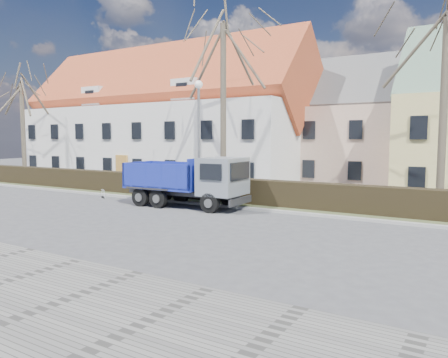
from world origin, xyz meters
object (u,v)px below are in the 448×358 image
Objects in this scene: dump_truck at (182,181)px; parked_car_a at (194,179)px; streetlight at (199,139)px; cart_frame at (102,193)px.

dump_truck is 1.73× the size of parked_car_a.
streetlight is at bearing -148.63° from parked_car_a.
streetlight is (-1.23, 3.30, 2.15)m from dump_truck.
dump_truck reaches higher than parked_car_a.
dump_truck is at bearing -69.53° from streetlight.
dump_truck is 6.03m from cart_frame.
cart_frame is at bearing -145.11° from streetlight.
dump_truck is 7.93m from parked_car_a.
dump_truck is 4.13m from streetlight.
streetlight is at bearing 108.06° from dump_truck.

